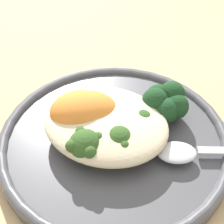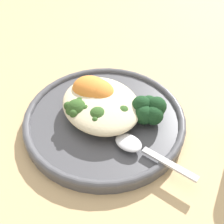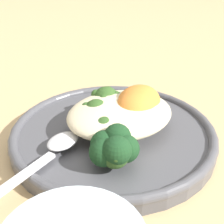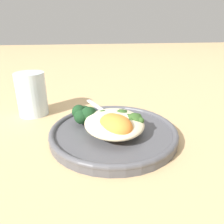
# 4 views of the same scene
# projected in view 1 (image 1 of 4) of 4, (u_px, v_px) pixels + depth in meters

# --- Properties ---
(ground_plane) EXTENTS (4.00, 4.00, 0.00)m
(ground_plane) POSITION_uv_depth(u_px,v_px,m) (114.00, 149.00, 0.42)
(ground_plane) COLOR tan
(plate) EXTENTS (0.25, 0.25, 0.02)m
(plate) POSITION_uv_depth(u_px,v_px,m) (116.00, 143.00, 0.41)
(plate) COLOR #4C4C51
(plate) RESTS_ON ground_plane
(quinoa_mound) EXTENTS (0.13, 0.11, 0.03)m
(quinoa_mound) POSITION_uv_depth(u_px,v_px,m) (107.00, 122.00, 0.39)
(quinoa_mound) COLOR beige
(quinoa_mound) RESTS_ON plate
(broccoli_stalk_0) EXTENTS (0.05, 0.10, 0.03)m
(broccoli_stalk_0) POSITION_uv_depth(u_px,v_px,m) (88.00, 137.00, 0.38)
(broccoli_stalk_0) COLOR #ADC675
(broccoli_stalk_0) RESTS_ON plate
(broccoli_stalk_1) EXTENTS (0.07, 0.06, 0.03)m
(broccoli_stalk_1) POSITION_uv_depth(u_px,v_px,m) (116.00, 138.00, 0.38)
(broccoli_stalk_1) COLOR #ADC675
(broccoli_stalk_1) RESTS_ON plate
(broccoli_stalk_2) EXTENTS (0.08, 0.03, 0.03)m
(broccoli_stalk_2) POSITION_uv_depth(u_px,v_px,m) (129.00, 121.00, 0.40)
(broccoli_stalk_2) COLOR #ADC675
(broccoli_stalk_2) RESTS_ON plate
(broccoli_stalk_3) EXTENTS (0.11, 0.08, 0.03)m
(broccoli_stalk_3) POSITION_uv_depth(u_px,v_px,m) (146.00, 105.00, 0.42)
(broccoli_stalk_3) COLOR #ADC675
(broccoli_stalk_3) RESTS_ON plate
(sweet_potato_chunk_0) EXTENTS (0.07, 0.06, 0.04)m
(sweet_potato_chunk_0) POSITION_uv_depth(u_px,v_px,m) (90.00, 111.00, 0.40)
(sweet_potato_chunk_0) COLOR orange
(sweet_potato_chunk_0) RESTS_ON plate
(sweet_potato_chunk_1) EXTENTS (0.08, 0.08, 0.04)m
(sweet_potato_chunk_1) POSITION_uv_depth(u_px,v_px,m) (82.00, 111.00, 0.40)
(sweet_potato_chunk_1) COLOR orange
(sweet_potato_chunk_1) RESTS_ON plate
(kale_tuft) EXTENTS (0.05, 0.05, 0.04)m
(kale_tuft) POSITION_uv_depth(u_px,v_px,m) (165.00, 102.00, 0.42)
(kale_tuft) COLOR #193D1E
(kale_tuft) RESTS_ON plate
(spoon) EXTENTS (0.12, 0.06, 0.01)m
(spoon) POSITION_uv_depth(u_px,v_px,m) (191.00, 150.00, 0.38)
(spoon) COLOR silver
(spoon) RESTS_ON plate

